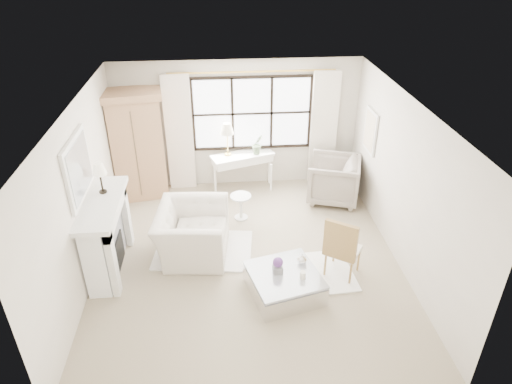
% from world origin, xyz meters
% --- Properties ---
extents(floor, '(5.50, 5.50, 0.00)m').
position_xyz_m(floor, '(0.00, 0.00, 0.00)').
color(floor, tan).
rests_on(floor, ground).
extents(ceiling, '(5.50, 5.50, 0.00)m').
position_xyz_m(ceiling, '(0.00, 0.00, 2.70)').
color(ceiling, white).
rests_on(ceiling, ground).
extents(wall_back, '(5.00, 0.00, 5.00)m').
position_xyz_m(wall_back, '(0.00, 2.75, 1.35)').
color(wall_back, beige).
rests_on(wall_back, ground).
extents(wall_front, '(5.00, 0.00, 5.00)m').
position_xyz_m(wall_front, '(0.00, -2.75, 1.35)').
color(wall_front, white).
rests_on(wall_front, ground).
extents(wall_left, '(0.00, 5.50, 5.50)m').
position_xyz_m(wall_left, '(-2.50, 0.00, 1.35)').
color(wall_left, silver).
rests_on(wall_left, ground).
extents(wall_right, '(0.00, 5.50, 5.50)m').
position_xyz_m(wall_right, '(2.50, 0.00, 1.35)').
color(wall_right, beige).
rests_on(wall_right, ground).
extents(window_pane, '(2.40, 0.02, 1.50)m').
position_xyz_m(window_pane, '(0.30, 2.73, 1.60)').
color(window_pane, white).
rests_on(window_pane, wall_back).
extents(window_frame, '(2.50, 0.04, 1.50)m').
position_xyz_m(window_frame, '(0.30, 2.72, 1.60)').
color(window_frame, black).
rests_on(window_frame, wall_back).
extents(curtain_rod, '(3.30, 0.04, 0.04)m').
position_xyz_m(curtain_rod, '(0.30, 2.67, 2.47)').
color(curtain_rod, '#BE9542').
rests_on(curtain_rod, wall_back).
extents(curtain_left, '(0.55, 0.10, 2.47)m').
position_xyz_m(curtain_left, '(-1.20, 2.65, 1.24)').
color(curtain_left, silver).
rests_on(curtain_left, ground).
extents(curtain_right, '(0.55, 0.10, 2.47)m').
position_xyz_m(curtain_right, '(1.80, 2.65, 1.24)').
color(curtain_right, silver).
rests_on(curtain_right, ground).
extents(fireplace, '(0.58, 1.66, 1.26)m').
position_xyz_m(fireplace, '(-2.27, 0.00, 0.65)').
color(fireplace, white).
rests_on(fireplace, ground).
extents(mirror_frame, '(0.05, 1.15, 0.95)m').
position_xyz_m(mirror_frame, '(-2.47, 0.00, 1.84)').
color(mirror_frame, white).
rests_on(mirror_frame, wall_left).
extents(mirror_glass, '(0.02, 1.00, 0.80)m').
position_xyz_m(mirror_glass, '(-2.44, 0.00, 1.84)').
color(mirror_glass, silver).
rests_on(mirror_glass, wall_left).
extents(art_frame, '(0.04, 0.62, 0.82)m').
position_xyz_m(art_frame, '(2.47, 1.70, 1.55)').
color(art_frame, silver).
rests_on(art_frame, wall_right).
extents(art_canvas, '(0.01, 0.52, 0.72)m').
position_xyz_m(art_canvas, '(2.45, 1.70, 1.55)').
color(art_canvas, beige).
rests_on(art_canvas, wall_right).
extents(mantel_lamp, '(0.22, 0.22, 0.51)m').
position_xyz_m(mantel_lamp, '(-2.26, 0.28, 1.65)').
color(mantel_lamp, black).
rests_on(mantel_lamp, fireplace).
extents(armoire, '(1.21, 0.86, 2.24)m').
position_xyz_m(armoire, '(-2.02, 2.39, 1.14)').
color(armoire, tan).
rests_on(armoire, floor).
extents(console_table, '(1.38, 0.84, 0.80)m').
position_xyz_m(console_table, '(0.08, 2.48, 0.40)').
color(console_table, white).
rests_on(console_table, floor).
extents(console_lamp, '(0.28, 0.28, 0.69)m').
position_xyz_m(console_lamp, '(-0.23, 2.49, 1.36)').
color(console_lamp, gold).
rests_on(console_lamp, console_table).
extents(orchid_plant, '(0.29, 0.27, 0.43)m').
position_xyz_m(orchid_plant, '(0.39, 2.49, 1.02)').
color(orchid_plant, '#566E49').
rests_on(orchid_plant, console_table).
extents(side_table, '(0.40, 0.40, 0.51)m').
position_xyz_m(side_table, '(-0.04, 1.28, 0.33)').
color(side_table, silver).
rests_on(side_table, floor).
extents(rug_left, '(1.77, 1.35, 0.03)m').
position_xyz_m(rug_left, '(-0.75, 0.31, 0.01)').
color(rug_left, white).
rests_on(rug_left, floor).
extents(rug_right, '(1.49, 1.15, 0.03)m').
position_xyz_m(rug_right, '(0.96, -0.48, 0.01)').
color(rug_right, white).
rests_on(rug_right, floor).
extents(club_armchair, '(1.27, 1.42, 0.85)m').
position_xyz_m(club_armchair, '(-0.92, 0.26, 0.42)').
color(club_armchair, beige).
rests_on(club_armchair, floor).
extents(wingback_chair, '(1.26, 1.24, 0.92)m').
position_xyz_m(wingback_chair, '(1.88, 1.84, 0.46)').
color(wingback_chair, gray).
rests_on(wingback_chair, floor).
extents(french_chair, '(0.67, 0.67, 1.08)m').
position_xyz_m(french_chair, '(1.47, -0.51, 0.31)').
color(french_chair, '#AB8247').
rests_on(french_chair, floor).
extents(coffee_table, '(1.22, 1.22, 0.38)m').
position_xyz_m(coffee_table, '(0.49, -0.88, 0.18)').
color(coffee_table, silver).
rests_on(coffee_table, floor).
extents(planter_box, '(0.15, 0.15, 0.11)m').
position_xyz_m(planter_box, '(0.39, -0.83, 0.43)').
color(planter_box, slate).
rests_on(planter_box, coffee_table).
extents(planter_flowers, '(0.16, 0.16, 0.16)m').
position_xyz_m(planter_flowers, '(0.39, -0.83, 0.57)').
color(planter_flowers, '#5D317A').
rests_on(planter_flowers, planter_box).
extents(pillar_candle, '(0.09, 0.09, 0.12)m').
position_xyz_m(pillar_candle, '(0.74, -1.01, 0.44)').
color(pillar_candle, silver).
rests_on(pillar_candle, coffee_table).
extents(coffee_vase, '(0.17, 0.17, 0.16)m').
position_xyz_m(coffee_vase, '(0.79, -0.65, 0.46)').
color(coffee_vase, white).
rests_on(coffee_vase, coffee_table).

